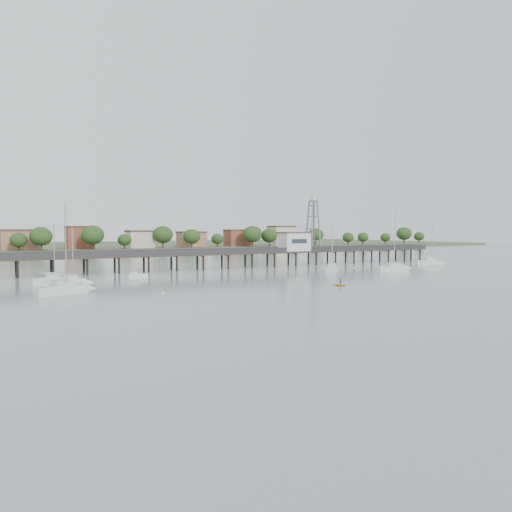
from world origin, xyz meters
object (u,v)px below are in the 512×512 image
(sailboat_a, at_px, (73,289))
(lattice_tower, at_px, (313,226))
(sailboat_f, at_px, (59,281))
(yellow_dinghy, at_px, (340,286))
(sailboat_d, at_px, (398,269))
(sailboat_e, at_px, (435,263))
(sailboat_b, at_px, (76,283))
(white_tender, at_px, (137,276))
(sailboat_c, at_px, (333,269))
(pier, at_px, (213,254))

(sailboat_a, bearing_deg, lattice_tower, 11.32)
(sailboat_f, xyz_separation_m, yellow_dinghy, (42.84, -26.82, -0.65))
(sailboat_d, height_order, sailboat_f, sailboat_d)
(sailboat_a, relative_size, sailboat_e, 1.08)
(sailboat_b, height_order, white_tender, sailboat_b)
(sailboat_e, relative_size, white_tender, 3.23)
(white_tender, bearing_deg, lattice_tower, 24.31)
(sailboat_c, bearing_deg, sailboat_b, 139.65)
(sailboat_d, height_order, sailboat_e, sailboat_d)
(sailboat_e, xyz_separation_m, sailboat_f, (-99.61, -0.98, 0.01))
(lattice_tower, relative_size, sailboat_d, 0.98)
(sailboat_b, xyz_separation_m, sailboat_f, (-2.32, 4.17, -0.01))
(lattice_tower, height_order, white_tender, lattice_tower)
(lattice_tower, distance_m, sailboat_f, 74.89)
(sailboat_b, bearing_deg, sailboat_d, 5.87)
(sailboat_c, bearing_deg, pier, 91.35)
(lattice_tower, bearing_deg, white_tender, -163.96)
(sailboat_c, height_order, sailboat_f, sailboat_c)
(sailboat_b, bearing_deg, lattice_tower, 29.32)
(lattice_tower, xyz_separation_m, sailboat_e, (28.23, -19.10, -10.46))
(pier, bearing_deg, yellow_dinghy, -86.40)
(sailboat_c, xyz_separation_m, yellow_dinghy, (-18.20, -24.99, -0.65))
(sailboat_d, xyz_separation_m, sailboat_f, (-74.86, 9.37, 0.02))
(sailboat_d, xyz_separation_m, yellow_dinghy, (-32.03, -17.45, -0.63))
(sailboat_d, relative_size, sailboat_a, 1.10)
(sailboat_b, distance_m, white_tender, 15.61)
(sailboat_b, relative_size, white_tender, 2.60)
(lattice_tower, relative_size, sailboat_f, 1.33)
(lattice_tower, xyz_separation_m, sailboat_b, (-69.07, -24.25, -10.44))
(pier, xyz_separation_m, sailboat_f, (-39.88, -20.08, -3.14))
(pier, distance_m, sailboat_b, 44.82)
(sailboat_b, relative_size, sailboat_f, 0.92)
(sailboat_c, height_order, sailboat_e, sailboat_e)
(sailboat_b, height_order, sailboat_f, sailboat_f)
(sailboat_e, bearing_deg, sailboat_c, -147.16)
(lattice_tower, bearing_deg, sailboat_c, -115.28)
(lattice_tower, height_order, sailboat_f, lattice_tower)
(sailboat_a, xyz_separation_m, sailboat_f, (-0.03, 14.20, 0.01))
(sailboat_b, bearing_deg, sailboat_e, 13.00)
(sailboat_d, xyz_separation_m, sailboat_c, (-13.83, 7.54, 0.02))
(lattice_tower, distance_m, yellow_dinghy, 56.02)
(sailboat_f, bearing_deg, pier, 30.80)
(pier, bearing_deg, sailboat_d, -40.10)
(yellow_dinghy, bearing_deg, sailboat_a, 151.58)
(yellow_dinghy, bearing_deg, sailboat_e, 14.10)
(sailboat_c, relative_size, sailboat_a, 0.82)
(sailboat_a, bearing_deg, pier, 26.36)
(white_tender, distance_m, yellow_dinghy, 41.17)
(pier, xyz_separation_m, white_tender, (-24.29, -16.04, -3.32))
(sailboat_e, height_order, sailboat_f, sailboat_e)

